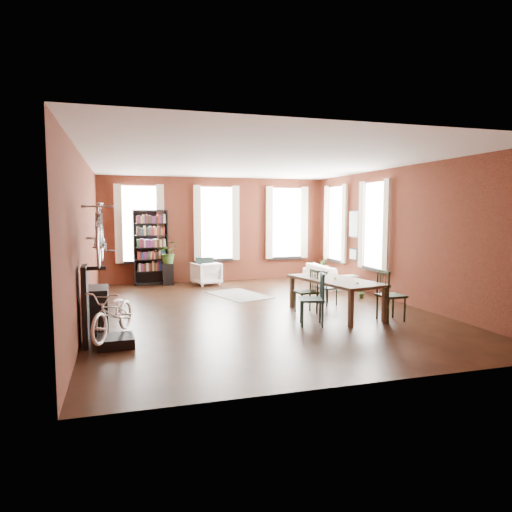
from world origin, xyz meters
name	(u,v)px	position (x,y,z in m)	size (l,w,h in m)	color
room	(261,212)	(0.25, 0.62, 2.14)	(9.00, 9.04, 3.22)	black
dining_table	(335,297)	(1.44, -0.84, 0.37)	(0.99, 2.18, 0.74)	brown
dining_chair_a	(312,299)	(0.59, -1.57, 0.50)	(0.46, 0.46, 0.99)	#1A3B3A
dining_chair_b	(306,292)	(0.89, -0.59, 0.46)	(0.43, 0.43, 0.92)	black
dining_chair_c	(391,295)	(2.25, -1.65, 0.50)	(0.46, 0.46, 1.00)	black
dining_chair_d	(327,288)	(1.71, 0.11, 0.40)	(0.37, 0.37, 0.80)	#193737
bookshelf	(151,247)	(-2.00, 4.30, 1.10)	(1.00, 0.32, 2.20)	black
white_armchair	(206,272)	(-0.46, 3.78, 0.37)	(0.72, 0.67, 0.74)	white
cream_sofa	(329,272)	(2.95, 2.60, 0.41)	(2.08, 0.61, 0.81)	beige
striped_rug	(239,295)	(0.05, 1.84, 0.01)	(1.07, 1.71, 0.01)	black
bike_trainer	(116,341)	(-2.95, -1.95, 0.08)	(0.56, 0.56, 0.16)	black
bike_wall_rack	(85,306)	(-3.40, -1.80, 0.65)	(0.16, 0.60, 1.30)	black
console_table	(97,310)	(-3.28, -0.90, 0.40)	(0.40, 0.80, 0.80)	black
plant_stand	(168,274)	(-1.53, 4.08, 0.32)	(0.32, 0.32, 0.64)	black
plant_by_sofa	(320,276)	(3.14, 3.62, 0.15)	(0.37, 0.67, 0.30)	#2D5220
plant_small	(361,295)	(2.86, 0.57, 0.09)	(0.25, 0.47, 0.17)	#2A5120
bicycle_floor	(113,291)	(-2.97, -1.96, 0.89)	(0.51, 0.77, 1.46)	silver
bicycle_hung	(99,212)	(-3.15, -1.80, 2.13)	(0.47, 1.00, 1.66)	#A5A8AD
plant_on_stand	(168,255)	(-1.52, 4.04, 0.89)	(0.60, 0.66, 0.52)	#356126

